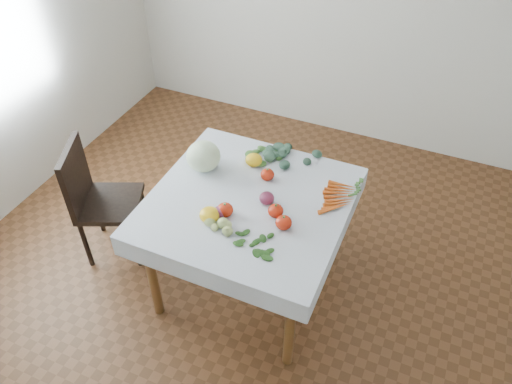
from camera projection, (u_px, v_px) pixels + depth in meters
ground at (250, 282)px, 3.38m from camera, size 4.00×4.00×0.00m
table at (249, 213)px, 2.95m from camera, size 1.00×1.00×0.75m
tablecloth at (249, 200)px, 2.88m from camera, size 1.12×1.12×0.01m
chair at (96, 195)px, 3.30m from camera, size 0.52×0.52×0.88m
cabbage at (203, 156)px, 3.04m from camera, size 0.24×0.24×0.19m
tomato_a at (267, 175)px, 3.00m from camera, size 0.09×0.09×0.07m
tomato_b at (276, 211)px, 2.76m from camera, size 0.11×0.11×0.08m
tomato_c at (225, 210)px, 2.76m from camera, size 0.10×0.10×0.08m
tomato_d at (284, 223)px, 2.69m from camera, size 0.12×0.12×0.08m
heirloom_back at (254, 160)px, 3.10m from camera, size 0.11×0.11×0.08m
heirloom_front at (210, 215)px, 2.73m from camera, size 0.12×0.12×0.08m
onion_a at (267, 198)px, 2.84m from camera, size 0.10×0.10×0.07m
onion_b at (220, 212)px, 2.76m from camera, size 0.10×0.10×0.07m
tomatillo_cluster at (219, 228)px, 2.68m from camera, size 0.15×0.13×0.05m
carrot_bunch at (339, 197)px, 2.88m from camera, size 0.18×0.32×0.03m
kale_bunch at (290, 158)px, 3.15m from camera, size 0.32×0.27×0.04m
basil_bunch at (254, 243)px, 2.62m from camera, size 0.24×0.17×0.01m
dill_bunch at (263, 156)px, 3.18m from camera, size 0.23×0.18×0.02m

